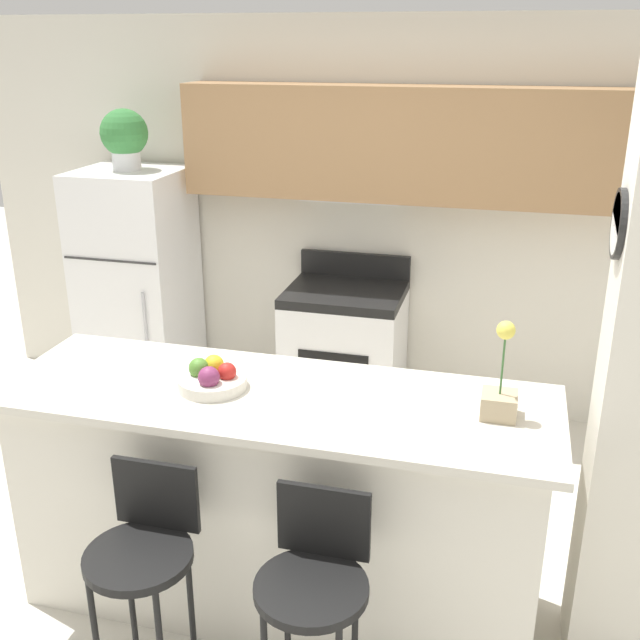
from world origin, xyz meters
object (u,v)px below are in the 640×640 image
bar_stool_left (144,553)px  potted_plant_on_fridge (124,136)px  fruit_bowl (212,378)px  stove_range (344,354)px  bar_stool_right (314,583)px  refrigerator (138,288)px  orchid_vase (500,393)px

bar_stool_left → potted_plant_on_fridge: 2.89m
bar_stool_left → fruit_bowl: 0.73m
bar_stool_left → stove_range: bearing=84.7°
bar_stool_right → fruit_bowl: size_ratio=3.27×
bar_stool_left → potted_plant_on_fridge: potted_plant_on_fridge is taller
bar_stool_left → potted_plant_on_fridge: (-1.23, 2.33, 1.19)m
refrigerator → orchid_vase: refrigerator is taller
bar_stool_left → bar_stool_right: bearing=0.0°
bar_stool_left → orchid_vase: orchid_vase is taller
bar_stool_left → bar_stool_right: same height
refrigerator → fruit_bowl: bearing=-54.0°
refrigerator → stove_range: size_ratio=1.50×
potted_plant_on_fridge → orchid_vase: (2.45, -1.72, -0.68)m
refrigerator → bar_stool_left: (1.23, -2.33, -0.18)m
stove_range → potted_plant_on_fridge: 1.98m
refrigerator → stove_range: bearing=1.0°
bar_stool_right → potted_plant_on_fridge: 3.23m
bar_stool_left → bar_stool_right: (0.65, 0.00, 0.00)m
refrigerator → bar_stool_left: refrigerator is taller
potted_plant_on_fridge → orchid_vase: 3.07m
bar_stool_right → orchid_vase: size_ratio=2.39×
refrigerator → bar_stool_right: 3.00m
bar_stool_left → fruit_bowl: (0.06, 0.57, 0.46)m
bar_stool_left → fruit_bowl: bearing=83.8°
refrigerator → orchid_vase: size_ratio=4.12×
refrigerator → stove_range: refrigerator is taller
refrigerator → potted_plant_on_fridge: 1.02m
potted_plant_on_fridge → fruit_bowl: size_ratio=1.35×
bar_stool_left → orchid_vase: bearing=26.7°
refrigerator → fruit_bowl: 2.21m
stove_range → bar_stool_left: size_ratio=1.15×
orchid_vase → potted_plant_on_fridge: bearing=144.9°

